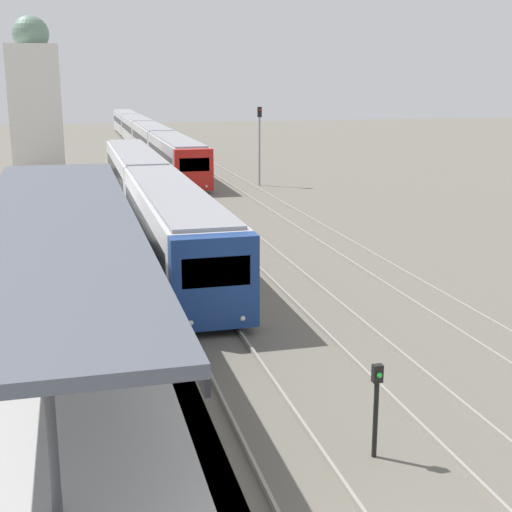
{
  "coord_description": "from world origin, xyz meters",
  "views": [
    {
      "loc": [
        -3.79,
        -7.43,
        7.34
      ],
      "look_at": [
        1.94,
        14.72,
        1.66
      ],
      "focal_mm": 50.0,
      "sensor_mm": 36.0,
      "label": 1
    }
  ],
  "objects_px": {
    "train_near": "(151,193)",
    "train_far": "(144,134)",
    "person_on_platform": "(123,307)",
    "signal_mast_far": "(260,137)",
    "signal_post_near": "(376,401)"
  },
  "relations": [
    {
      "from": "train_near",
      "to": "signal_post_near",
      "type": "relative_size",
      "value": 17.16
    },
    {
      "from": "train_near",
      "to": "person_on_platform",
      "type": "bearing_deg",
      "value": -98.28
    },
    {
      "from": "train_near",
      "to": "signal_mast_far",
      "type": "xyz_separation_m",
      "value": [
        9.08,
        12.69,
        1.69
      ]
    },
    {
      "from": "train_near",
      "to": "train_far",
      "type": "xyz_separation_m",
      "value": [
        3.88,
        41.11,
        -0.02
      ]
    },
    {
      "from": "train_near",
      "to": "signal_mast_far",
      "type": "bearing_deg",
      "value": 54.41
    },
    {
      "from": "signal_mast_far",
      "to": "train_far",
      "type": "bearing_deg",
      "value": 100.37
    },
    {
      "from": "train_near",
      "to": "signal_post_near",
      "type": "distance_m",
      "value": 24.29
    },
    {
      "from": "person_on_platform",
      "to": "signal_mast_far",
      "type": "relative_size",
      "value": 0.3
    },
    {
      "from": "person_on_platform",
      "to": "train_near",
      "type": "height_order",
      "value": "train_near"
    },
    {
      "from": "train_near",
      "to": "train_far",
      "type": "bearing_deg",
      "value": 84.61
    },
    {
      "from": "person_on_platform",
      "to": "train_far",
      "type": "height_order",
      "value": "train_far"
    },
    {
      "from": "train_far",
      "to": "train_near",
      "type": "bearing_deg",
      "value": -95.39
    },
    {
      "from": "train_near",
      "to": "signal_post_near",
      "type": "xyz_separation_m",
      "value": [
        1.72,
        -24.22,
        -0.52
      ]
    },
    {
      "from": "signal_mast_far",
      "to": "signal_post_near",
      "type": "bearing_deg",
      "value": -101.28
    },
    {
      "from": "signal_mast_far",
      "to": "person_on_platform",
      "type": "bearing_deg",
      "value": -110.44
    }
  ]
}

